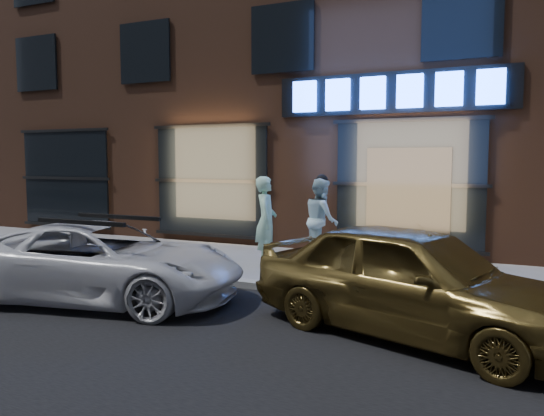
# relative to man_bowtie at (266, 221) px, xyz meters

# --- Properties ---
(ground) EXTENTS (90.00, 90.00, 0.00)m
(ground) POSITION_rel_man_bowtie_xyz_m (2.48, -1.94, -0.90)
(ground) COLOR slate
(ground) RESTS_ON ground
(curb) EXTENTS (60.00, 0.25, 0.12)m
(curb) POSITION_rel_man_bowtie_xyz_m (2.48, -1.94, -0.84)
(curb) COLOR gray
(curb) RESTS_ON ground
(storefront_building) EXTENTS (30.20, 8.28, 10.30)m
(storefront_building) POSITION_rel_man_bowtie_xyz_m (2.48, 6.05, 4.25)
(storefront_building) COLOR #54301E
(storefront_building) RESTS_ON ground
(man_bowtie) EXTENTS (0.64, 0.77, 1.81)m
(man_bowtie) POSITION_rel_man_bowtie_xyz_m (0.00, 0.00, 0.00)
(man_bowtie) COLOR #A8DDC0
(man_bowtie) RESTS_ON ground
(man_cap) EXTENTS (1.00, 1.07, 1.76)m
(man_cap) POSITION_rel_man_bowtie_xyz_m (0.88, 0.91, -0.02)
(man_cap) COLOR silver
(man_cap) RESTS_ON ground
(white_suv) EXTENTS (4.62, 2.80, 1.20)m
(white_suv) POSITION_rel_man_bowtie_xyz_m (-1.06, -3.60, -0.30)
(white_suv) COLOR silver
(white_suv) RESTS_ON ground
(gold_sedan) EXTENTS (4.37, 2.81, 1.38)m
(gold_sedan) POSITION_rel_man_bowtie_xyz_m (3.50, -3.28, -0.21)
(gold_sedan) COLOR brown
(gold_sedan) RESTS_ON ground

